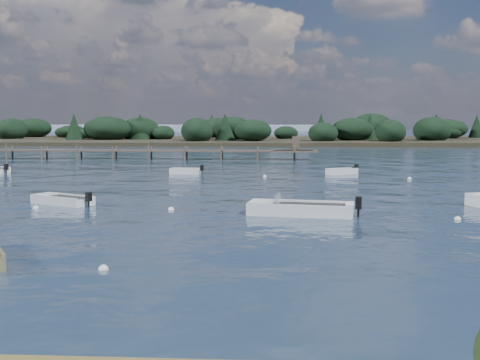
# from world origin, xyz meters

# --- Properties ---
(ground) EXTENTS (400.00, 400.00, 0.00)m
(ground) POSITION_xyz_m (0.00, 60.00, 0.00)
(ground) COLOR #182638
(ground) RESTS_ON ground
(tender_far_grey_b) EXTENTS (2.94, 2.23, 1.03)m
(tender_far_grey_b) POSITION_xyz_m (7.33, 29.36, 0.15)
(tender_far_grey_b) COLOR silver
(tender_far_grey_b) RESTS_ON ground
(dinghy_mid_white_a) EXTENTS (5.60, 2.72, 1.29)m
(dinghy_mid_white_a) POSITION_xyz_m (2.85, 7.06, 0.17)
(dinghy_mid_white_a) COLOR silver
(dinghy_mid_white_a) RESTS_ON ground
(dinghy_mid_grey) EXTENTS (3.87, 2.92, 1.00)m
(dinghy_mid_grey) POSITION_xyz_m (-10.15, 10.04, 0.14)
(dinghy_mid_grey) COLOR silver
(dinghy_mid_grey) RESTS_ON ground
(tender_far_white) EXTENTS (2.95, 1.36, 0.99)m
(tender_far_white) POSITION_xyz_m (-6.12, 28.94, 0.14)
(tender_far_white) COLOR silver
(tender_far_white) RESTS_ON ground
(buoy_a) EXTENTS (0.32, 0.32, 0.32)m
(buoy_a) POSITION_xyz_m (-3.74, -4.22, 0.00)
(buoy_a) COLOR silver
(buoy_a) RESTS_ON ground
(buoy_b) EXTENTS (0.32, 0.32, 0.32)m
(buoy_b) POSITION_xyz_m (10.15, 6.02, 0.00)
(buoy_b) COLOR silver
(buoy_b) RESTS_ON ground
(buoy_c) EXTENTS (0.32, 0.32, 0.32)m
(buoy_c) POSITION_xyz_m (-10.99, 8.34, 0.00)
(buoy_c) COLOR silver
(buoy_c) RESTS_ON ground
(buoy_e) EXTENTS (0.32, 0.32, 0.32)m
(buoy_e) POSITION_xyz_m (0.76, 26.74, 0.00)
(buoy_e) COLOR silver
(buoy_e) RESTS_ON ground
(buoy_extra_a) EXTENTS (0.32, 0.32, 0.32)m
(buoy_extra_a) POSITION_xyz_m (12.20, 25.52, 0.00)
(buoy_extra_a) COLOR silver
(buoy_extra_a) RESTS_ON ground
(buoy_extra_b) EXTENTS (0.32, 0.32, 0.32)m
(buoy_extra_b) POSITION_xyz_m (-3.77, 8.23, 0.00)
(buoy_extra_b) COLOR silver
(buoy_extra_b) RESTS_ON ground
(jetty) EXTENTS (64.50, 3.20, 3.40)m
(jetty) POSITION_xyz_m (-21.74, 47.99, 0.98)
(jetty) COLOR brown
(jetty) RESTS_ON ground
(far_headland) EXTENTS (190.00, 40.00, 5.80)m
(far_headland) POSITION_xyz_m (25.00, 100.00, 1.96)
(far_headland) COLOR black
(far_headland) RESTS_ON ground
(distant_haze) EXTENTS (280.00, 20.00, 2.40)m
(distant_haze) POSITION_xyz_m (-90.00, 230.00, 0.00)
(distant_haze) COLOR #8392A3
(distant_haze) RESTS_ON ground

